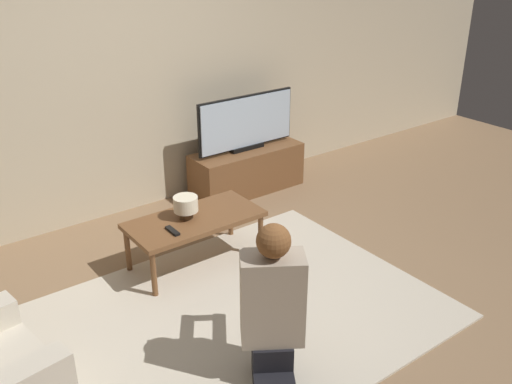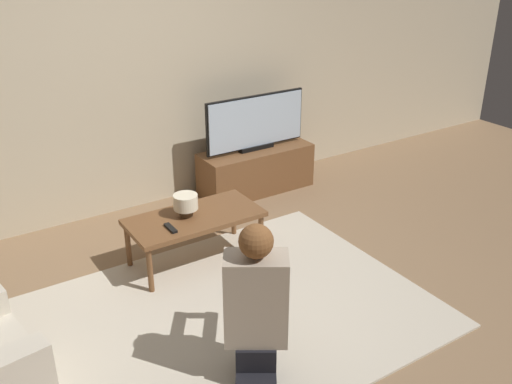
# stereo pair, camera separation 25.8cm
# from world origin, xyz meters

# --- Properties ---
(ground_plane) EXTENTS (10.00, 10.00, 0.00)m
(ground_plane) POSITION_xyz_m (0.00, 0.00, 0.00)
(ground_plane) COLOR #896B4C
(wall_back) EXTENTS (10.00, 0.06, 2.60)m
(wall_back) POSITION_xyz_m (0.00, 1.93, 1.30)
(wall_back) COLOR beige
(wall_back) RESTS_ON ground_plane
(rug) EXTENTS (2.53, 1.94, 0.02)m
(rug) POSITION_xyz_m (0.00, 0.00, 0.01)
(rug) COLOR beige
(rug) RESTS_ON ground_plane
(tv_stand) EXTENTS (1.10, 0.40, 0.43)m
(tv_stand) POSITION_xyz_m (1.21, 1.60, 0.21)
(tv_stand) COLOR brown
(tv_stand) RESTS_ON ground_plane
(tv) EXTENTS (1.04, 0.08, 0.52)m
(tv) POSITION_xyz_m (1.21, 1.60, 0.69)
(tv) COLOR black
(tv) RESTS_ON tv_stand
(coffee_table) EXTENTS (0.99, 0.49, 0.39)m
(coffee_table) POSITION_xyz_m (0.11, 0.73, 0.35)
(coffee_table) COLOR brown
(coffee_table) RESTS_ON ground_plane
(person_kneeling) EXTENTS (0.64, 0.81, 0.96)m
(person_kneeling) POSITION_xyz_m (-0.19, -0.57, 0.48)
(person_kneeling) COLOR black
(person_kneeling) RESTS_ON rug
(table_lamp) EXTENTS (0.18, 0.18, 0.17)m
(table_lamp) POSITION_xyz_m (0.06, 0.76, 0.50)
(table_lamp) COLOR #4C3823
(table_lamp) RESTS_ON coffee_table
(remote) EXTENTS (0.04, 0.15, 0.02)m
(remote) POSITION_xyz_m (-0.13, 0.63, 0.40)
(remote) COLOR black
(remote) RESTS_ON coffee_table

